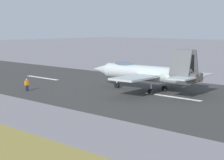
{
  "coord_description": "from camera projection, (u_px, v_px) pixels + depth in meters",
  "views": [
    {
      "loc": [
        -26.35,
        38.42,
        8.29
      ],
      "look_at": [
        4.56,
        5.75,
        2.2
      ],
      "focal_mm": 62.72,
      "sensor_mm": 36.0,
      "label": 1
    }
  ],
  "objects": [
    {
      "name": "ground_plane",
      "position": [
        173.0,
        97.0,
        46.72
      ],
      "size": [
        400.0,
        400.0,
        0.0
      ],
      "primitive_type": "plane",
      "color": "slate"
    },
    {
      "name": "runway_strip",
      "position": [
        173.0,
        97.0,
        46.7
      ],
      "size": [
        240.0,
        26.0,
        0.02
      ],
      "color": "#323331",
      "rests_on": "ground"
    },
    {
      "name": "fighter_jet",
      "position": [
        146.0,
        73.0,
        50.35
      ],
      "size": [
        16.97,
        14.11,
        5.67
      ],
      "color": "#A1ABAC",
      "rests_on": "ground"
    },
    {
      "name": "crew_person",
      "position": [
        27.0,
        85.0,
        50.91
      ],
      "size": [
        0.32,
        0.7,
        1.63
      ],
      "color": "#1E2338",
      "rests_on": "ground"
    },
    {
      "name": "marker_cone_mid",
      "position": [
        154.0,
        76.0,
        64.92
      ],
      "size": [
        0.44,
        0.44,
        0.55
      ],
      "primitive_type": "cone",
      "color": "orange",
      "rests_on": "ground"
    }
  ]
}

